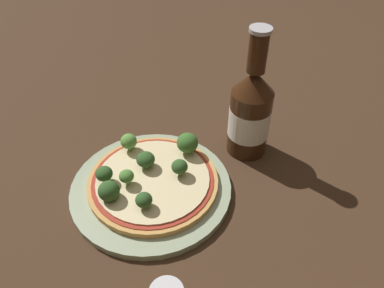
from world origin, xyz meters
The scene contains 12 objects.
ground_plane centered at (0.00, 0.00, 0.00)m, with size 3.00×3.00×0.00m, color #3D2819.
plate centered at (-0.01, 0.00, 0.01)m, with size 0.26×0.26×0.01m.
pizza centered at (-0.01, 0.00, 0.02)m, with size 0.21×0.21×0.01m.
broccoli_floret_0 centered at (0.00, 0.03, 0.04)m, with size 0.03×0.03×0.03m.
broccoli_floret_1 centered at (-0.04, 0.02, 0.04)m, with size 0.02×0.02×0.03m.
broccoli_floret_2 centered at (-0.05, -0.04, 0.04)m, with size 0.02×0.02×0.03m.
broccoli_floret_3 centered at (-0.08, 0.01, 0.04)m, with size 0.03×0.03×0.03m.
broccoli_floret_4 centered at (0.03, -0.02, 0.04)m, with size 0.03×0.03×0.03m.
broccoli_floret_5 centered at (0.07, 0.01, 0.05)m, with size 0.04×0.04×0.04m.
broccoli_floret_6 centered at (0.01, 0.08, 0.04)m, with size 0.03×0.03×0.03m.
broccoli_floret_7 centered at (-0.07, 0.05, 0.04)m, with size 0.03×0.03×0.03m.
beer_bottle centered at (0.17, -0.04, 0.08)m, with size 0.07×0.07×0.23m.
Camera 1 is at (-0.25, -0.33, 0.46)m, focal length 35.00 mm.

